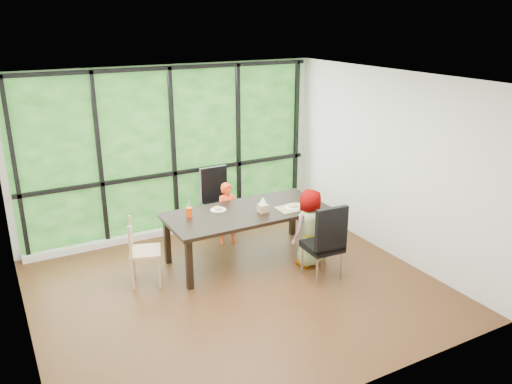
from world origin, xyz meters
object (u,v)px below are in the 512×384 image
child_toddler (228,213)px  plate_near (293,207)px  green_cup (314,202)px  orange_cup (189,212)px  dining_table (247,235)px  tissue_box (263,208)px  chair_interior_leather (323,241)px  chair_end_beech (145,252)px  child_older (309,228)px  white_mug (306,195)px  chair_window_leather (219,202)px  plate_far (218,210)px

child_toddler → plate_near: child_toddler is taller
green_cup → orange_cup: bearing=163.8°
dining_table → green_cup: bearing=-19.0°
plate_near → orange_cup: orange_cup is taller
child_toddler → tissue_box: 0.86m
chair_interior_leather → chair_end_beech: size_ratio=1.20×
chair_interior_leather → chair_end_beech: (-2.14, 1.01, -0.09)m
dining_table → child_older: bearing=-40.6°
orange_cup → white_mug: size_ratio=1.83×
green_cup → chair_window_leather: bearing=122.8°
chair_window_leather → plate_far: bearing=-115.4°
chair_end_beech → tissue_box: size_ratio=6.81×
dining_table → orange_cup: bearing=167.2°
chair_end_beech → dining_table: bearing=-72.6°
chair_interior_leather → plate_near: chair_interior_leather is taller
green_cup → white_mug: green_cup is taller
dining_table → tissue_box: size_ratio=17.58×
chair_interior_leather → child_older: size_ratio=0.96×
orange_cup → white_mug: 1.88m
child_toddler → white_mug: 1.25m
chair_end_beech → child_older: size_ratio=0.80×
chair_interior_leather → green_cup: chair_interior_leather is taller
chair_interior_leather → child_toddler: 1.74m
chair_window_leather → orange_cup: 1.25m
chair_end_beech → chair_interior_leather: bearing=-97.3°
child_older → plate_far: bearing=-47.9°
dining_table → green_cup: 1.09m
chair_window_leather → child_toddler: bearing=-96.6°
chair_interior_leather → green_cup: 0.79m
plate_far → green_cup: 1.39m
child_toddler → plate_near: 1.10m
chair_window_leather → chair_interior_leather: size_ratio=1.00×
plate_near → white_mug: 0.49m
plate_far → white_mug: 1.43m
child_toddler → green_cup: bearing=-37.1°
dining_table → white_mug: 1.15m
tissue_box → child_older: bearing=-41.4°
child_toddler → plate_far: child_toddler is taller
plate_near → white_mug: white_mug is taller
plate_near → green_cup: size_ratio=1.91×
chair_end_beech → white_mug: bearing=-71.0°
tissue_box → dining_table: bearing=141.8°
chair_window_leather → chair_end_beech: 1.87m
plate_far → orange_cup: bearing=-175.9°
child_toddler → chair_interior_leather: bearing=-60.3°
plate_far → tissue_box: size_ratio=1.70×
chair_end_beech → white_mug: (2.58, 0.05, 0.34)m
chair_interior_leather → child_older: bearing=-94.7°
child_toddler → tissue_box: child_toddler is taller
green_cup → tissue_box: (-0.75, 0.18, -0.01)m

